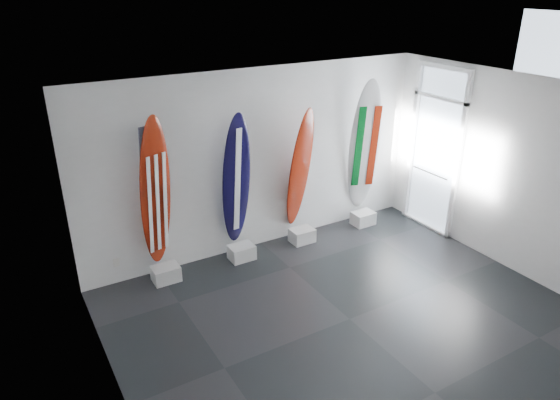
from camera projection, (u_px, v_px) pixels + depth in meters
floor at (350, 319)px, 6.85m from camera, size 6.00×6.00×0.00m
ceiling at (364, 98)px, 5.64m from camera, size 6.00×6.00×0.00m
wall_back at (260, 161)px, 8.22m from camera, size 6.00×0.00×6.00m
wall_front at (542, 331)px, 4.28m from camera, size 6.00×0.00×6.00m
wall_left at (108, 289)px, 4.85m from camera, size 0.00×5.00×5.00m
wall_right at (514, 175)px, 7.64m from camera, size 0.00×5.00×5.00m
display_block_usa at (166, 274)px, 7.68m from camera, size 0.40×0.30×0.24m
surfboard_usa at (156, 193)px, 7.24m from camera, size 0.60×0.46×2.34m
display_block_navy at (242, 252)px, 8.27m from camera, size 0.40×0.30×0.24m
surfboard_navy at (236, 181)px, 7.86m from camera, size 0.53×0.37×2.21m
display_block_swiss at (302, 235)px, 8.82m from camera, size 0.40×0.30×0.24m
surfboard_swiss at (300, 169)px, 8.42m from camera, size 0.59×0.56×2.15m
display_block_italy at (363, 218)px, 9.45m from camera, size 0.40×0.30×0.24m
surfboard_italy at (365, 147)px, 8.98m from camera, size 0.68×0.61×2.49m
wall_outlet at (116, 263)px, 7.53m from camera, size 0.09×0.02×0.13m
glass_door at (435, 152)px, 8.88m from camera, size 0.12×1.16×2.85m
balcony at (478, 187)px, 9.87m from camera, size 2.80×2.20×1.20m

